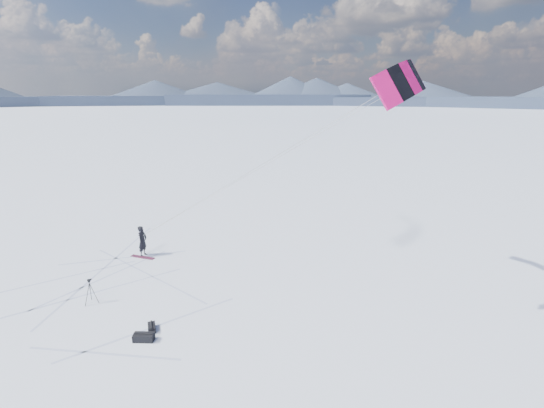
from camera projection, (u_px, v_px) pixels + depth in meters
The scene contains 9 objects.
ground at pixel (115, 296), 19.96m from camera, with size 1800.00×1800.00×0.00m, color white.
horizon_hills at pixel (106, 223), 18.88m from camera, with size 704.47×706.88×9.34m.
snow_tracks at pixel (99, 300), 19.58m from camera, with size 17.62×14.39×0.01m.
snowkiter at pixel (144, 255), 24.93m from camera, with size 0.71×0.47×1.96m, color black.
snowboard at pixel (143, 257), 24.61m from camera, with size 1.63×0.30×0.04m, color maroon.
tripod at pixel (90, 288), 19.10m from camera, with size 0.65×0.60×1.29m.
gear_bag_a at pixel (144, 337), 16.35m from camera, with size 0.93×0.71×0.38m.
gear_bag_b at pixel (152, 327), 17.10m from camera, with size 0.68×0.68×0.29m.
power_kite at pixel (403, 83), 17.40m from camera, with size 15.95×6.50×10.03m.
Camera 1 is at (15.08, -12.54, 9.98)m, focal length 26.00 mm.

